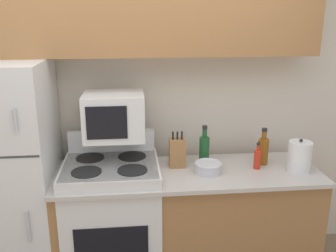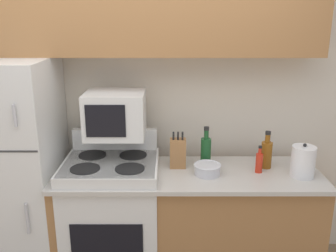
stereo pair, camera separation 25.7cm
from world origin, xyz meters
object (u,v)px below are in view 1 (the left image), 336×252
object	(u,v)px
refrigerator	(7,180)
bowl	(208,167)
bottle_wine_green	(204,149)
bottle_hot_sauce	(257,158)
bottle_whiskey	(263,150)
kettle	(299,156)
knife_block	(177,153)
microwave	(114,116)
stove	(113,222)

from	to	relation	value
refrigerator	bowl	size ratio (longest dim) A/B	8.67
bottle_wine_green	bottle_hot_sauce	size ratio (longest dim) A/B	1.50
bottle_whiskey	bottle_hot_sauce	world-z (taller)	bottle_whiskey
bottle_whiskey	kettle	size ratio (longest dim) A/B	1.15
knife_block	bottle_hot_sauce	distance (m)	0.59
knife_block	bowl	size ratio (longest dim) A/B	1.42
knife_block	bottle_wine_green	world-z (taller)	bottle_wine_green
microwave	bottle_wine_green	xyz separation A→B (m)	(0.66, 0.02, -0.28)
stove	bottle_wine_green	world-z (taller)	bottle_wine_green
bowl	bottle_hot_sauce	distance (m)	0.38
bottle_whiskey	bottle_hot_sauce	bearing A→B (deg)	-129.66
stove	knife_block	bearing A→B (deg)	10.83
bottle_wine_green	kettle	xyz separation A→B (m)	(0.65, -0.20, -0.01)
bowl	bottle_hot_sauce	bearing A→B (deg)	5.97
bowl	refrigerator	bearing A→B (deg)	175.81
stove	microwave	size ratio (longest dim) A/B	2.66
refrigerator	bottle_hot_sauce	size ratio (longest dim) A/B	8.40
stove	bowl	world-z (taller)	stove
knife_block	bottle_wine_green	distance (m)	0.21
bowl	bottle_hot_sauce	size ratio (longest dim) A/B	0.97
stove	kettle	xyz separation A→B (m)	(1.35, -0.08, 0.50)
bottle_whiskey	bottle_wine_green	xyz separation A→B (m)	(-0.44, 0.04, 0.01)
knife_block	bottle_whiskey	world-z (taller)	bottle_whiskey
stove	bowl	distance (m)	0.81
stove	bottle_hot_sauce	xyz separation A→B (m)	(1.06, -0.01, 0.46)
kettle	bottle_hot_sauce	bearing A→B (deg)	166.37
bottle_whiskey	microwave	bearing A→B (deg)	178.84
bottle_hot_sauce	bottle_wine_green	bearing A→B (deg)	160.47
bottle_wine_green	knife_block	bearing A→B (deg)	-171.37
bottle_whiskey	bottle_wine_green	size ratio (longest dim) A/B	0.93
bottle_whiskey	kettle	distance (m)	0.26
stove	bottle_hot_sauce	size ratio (longest dim) A/B	5.59
knife_block	bottle_hot_sauce	world-z (taller)	knife_block
stove	microwave	xyz separation A→B (m)	(0.03, 0.10, 0.79)
bowl	bottle_wine_green	world-z (taller)	bottle_wine_green
stove	microwave	bearing A→B (deg)	71.13
knife_block	kettle	size ratio (longest dim) A/B	1.13
knife_block	bowl	world-z (taller)	knife_block
bowl	bottle_wine_green	size ratio (longest dim) A/B	0.65
bottle_wine_green	bottle_hot_sauce	xyz separation A→B (m)	(0.37, -0.13, -0.04)
bottle_hot_sauce	bottle_whiskey	bearing A→B (deg)	50.34
stove	knife_block	xyz separation A→B (m)	(0.48, 0.09, 0.50)
bottle_whiskey	kettle	bearing A→B (deg)	-36.01
stove	kettle	world-z (taller)	kettle
bottle_hot_sauce	kettle	world-z (taller)	kettle
stove	knife_block	size ratio (longest dim) A/B	4.06
kettle	bowl	bearing A→B (deg)	177.35
refrigerator	kettle	size ratio (longest dim) A/B	6.90
microwave	kettle	distance (m)	1.36
bowl	bottle_whiskey	xyz separation A→B (m)	(0.44, 0.13, 0.07)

